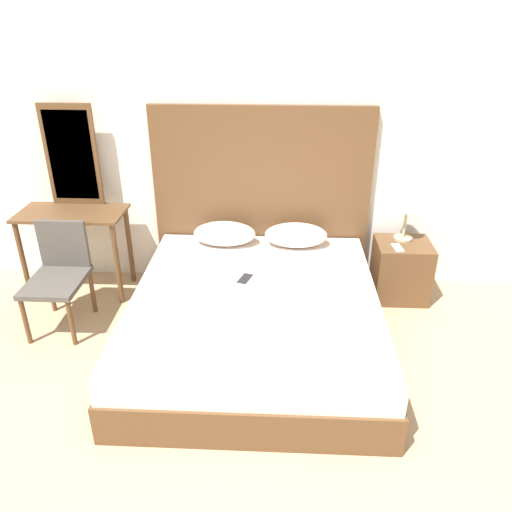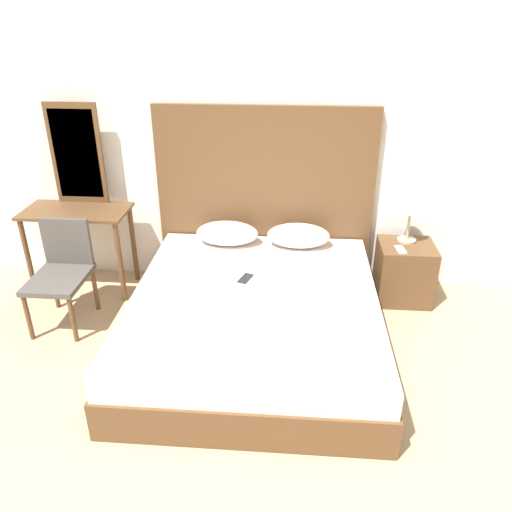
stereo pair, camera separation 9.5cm
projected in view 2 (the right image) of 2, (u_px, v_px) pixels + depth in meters
The scene contains 12 objects.
wall_back at pixel (281, 133), 4.15m from camera, with size 10.00×0.06×2.70m.
bed at pixel (255, 320), 3.68m from camera, with size 1.78×2.02×0.45m.
headboard at pixel (265, 199), 4.34m from camera, with size 1.87×0.05×1.59m.
pillow_left at pixel (227, 233), 4.28m from camera, with size 0.53×0.30×0.20m.
pillow_right at pixel (298, 236), 4.23m from camera, with size 0.53×0.30×0.20m.
phone_on_bed at pixel (245, 278), 3.76m from camera, with size 0.12×0.16×0.01m.
nightstand at pixel (404, 272), 4.28m from camera, with size 0.45×0.41×0.51m.
table_lamp at pixel (411, 206), 4.09m from camera, with size 0.22×0.22×0.40m.
phone_on_nightstand at pixel (401, 250), 4.07m from camera, with size 0.09×0.16×0.01m.
vanity_desk at pixel (78, 226), 4.28m from camera, with size 0.88×0.45×0.76m.
vanity_mirror at pixel (77, 154), 4.20m from camera, with size 0.44×0.03×0.85m.
chair at pixel (62, 268), 3.91m from camera, with size 0.41×0.52×0.82m.
Camera 2 is at (0.12, -1.54, 2.30)m, focal length 35.00 mm.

